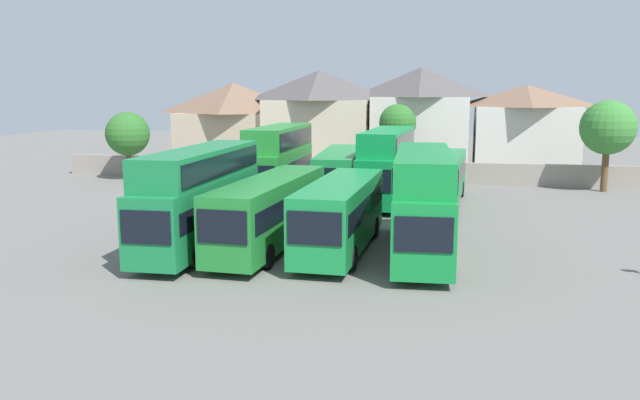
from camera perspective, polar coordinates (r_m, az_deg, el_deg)
name	(u,v)px	position (r m, az deg, el deg)	size (l,w,h in m)	color
ground	(359,194)	(48.57, 3.48, 0.57)	(140.00, 140.00, 0.00)	slate
depot_boundary_wall	(370,171)	(55.04, 4.46, 2.57)	(56.00, 0.50, 1.80)	gray
bus_1	(201,192)	(31.95, -10.53, 0.68)	(2.60, 11.85, 4.88)	#187A40
bus_2	(270,208)	(31.54, -4.42, -0.75)	(3.08, 12.06, 3.43)	#207E30
bus_3	(341,211)	(30.80, 1.87, -1.02)	(2.88, 10.90, 3.39)	#18893E
bus_4	(423,197)	(30.27, 9.10, 0.23)	(3.09, 11.48, 4.88)	#148436
bus_5	(279,158)	(45.82, -3.64, 3.70)	(2.77, 11.11, 5.19)	#238630
bus_6	(340,172)	(45.31, 1.81, 2.47)	(3.33, 12.00, 3.48)	#1C8A3F
bus_7	(387,162)	(44.39, 5.97, 3.37)	(3.06, 11.09, 5.04)	#0F8C40
bus_8	(441,177)	(44.35, 10.69, 2.06)	(3.46, 12.11, 3.35)	#14803E
house_terrace_left	(234,124)	(65.71, -7.61, 6.65)	(11.34, 6.70, 8.46)	#C6B293
house_terrace_centre	(319,120)	(63.01, -0.10, 7.14)	(10.39, 7.14, 9.61)	beige
house_terrace_right	(420,119)	(62.07, 8.87, 7.09)	(9.35, 6.33, 9.84)	silver
house_terrace_far_right	(525,129)	(62.39, 17.69, 6.00)	(9.44, 7.42, 8.22)	silver
tree_left_of_lot	(128,134)	(58.12, -16.67, 5.61)	(3.76, 3.76, 5.88)	brown
tree_behind_wall	(608,128)	(53.61, 24.14, 5.84)	(4.12, 4.12, 6.98)	brown
tree_right_of_lot	(398,124)	(56.98, 6.89, 6.73)	(3.25, 3.25, 6.53)	brown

